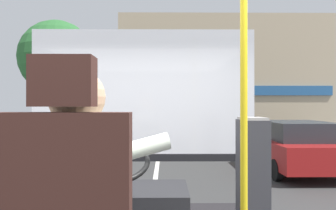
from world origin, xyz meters
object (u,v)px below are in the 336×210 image
at_px(parked_car_red, 295,145).
at_px(parked_car_black, 213,120).
at_px(parked_car_green, 242,130).
at_px(handrail_pole, 244,102).
at_px(bus_driver, 81,191).
at_px(steering_console, 122,210).
at_px(fare_box, 252,182).
at_px(parked_car_blue, 226,123).

bearing_deg(parked_car_red, parked_car_black, 89.31).
height_order(parked_car_red, parked_car_green, parked_car_red).
bearing_deg(handrail_pole, bus_driver, -147.98).
relative_size(steering_console, parked_car_black, 0.25).
bearing_deg(parked_car_black, handrail_pole, -98.63).
height_order(steering_console, handrail_pole, handrail_pole).
xyz_separation_m(bus_driver, parked_car_green, (3.95, 12.66, -0.75)).
bearing_deg(parked_car_black, bus_driver, -100.53).
relative_size(fare_box, parked_car_green, 0.22).
bearing_deg(parked_car_green, parked_car_blue, 87.20).
relative_size(bus_driver, fare_box, 0.84).
relative_size(steering_console, parked_car_green, 0.25).
bearing_deg(steering_console, handrail_pole, -39.32).
xyz_separation_m(parked_car_green, parked_car_black, (0.19, 9.60, 0.06)).
xyz_separation_m(fare_box, parked_car_blue, (3.15, 16.47, -0.49)).
xyz_separation_m(handrail_pole, parked_car_blue, (3.35, 16.98, -1.11)).
height_order(handrail_pole, parked_car_red, handrail_pole).
height_order(fare_box, parked_car_blue, fare_box).
bearing_deg(steering_console, parked_car_red, 55.67).
bearing_deg(parked_car_black, parked_car_red, -90.69).
relative_size(steering_console, handrail_pole, 0.50).
relative_size(parked_car_red, parked_car_blue, 0.91).
relative_size(bus_driver, parked_car_black, 0.19).
bearing_deg(parked_car_black, steering_console, -101.13).
distance_m(bus_driver, handrail_pole, 1.06).
relative_size(handrail_pole, parked_car_red, 0.57).
height_order(handrail_pole, parked_car_green, handrail_pole).
bearing_deg(fare_box, parked_car_blue, 79.19).
relative_size(bus_driver, handrail_pole, 0.38).
bearing_deg(parked_car_green, bus_driver, -107.32).
bearing_deg(parked_car_green, steering_console, -109.03).
bearing_deg(parked_car_blue, parked_car_black, 90.53).
height_order(steering_console, parked_car_black, steering_console).
distance_m(steering_console, fare_box, 1.09).
bearing_deg(bus_driver, steering_console, 90.00).
distance_m(bus_driver, steering_console, 1.31).
xyz_separation_m(bus_driver, parked_car_black, (4.14, 22.27, -0.70)).
xyz_separation_m(fare_box, parked_car_green, (2.91, 11.63, -0.53)).
xyz_separation_m(steering_console, parked_car_blue, (4.19, 16.29, -0.22)).
height_order(bus_driver, handrail_pole, handrail_pole).
distance_m(parked_car_green, parked_car_blue, 4.84).
xyz_separation_m(fare_box, parked_car_black, (3.10, 21.24, -0.47)).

